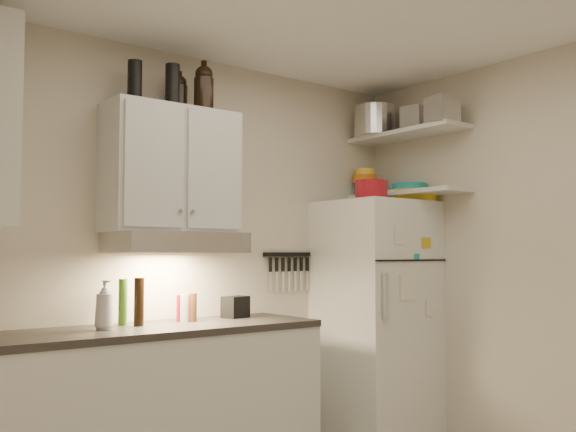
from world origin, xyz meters
TOP-DOWN VIEW (x-y plane):
  - back_wall at (0.00, 1.51)m, footprint 3.20×0.02m
  - right_wall at (1.61, 0.00)m, footprint 0.02×3.00m
  - base_cabinet at (-0.55, 1.20)m, footprint 2.10×0.60m
  - countertop at (-0.55, 1.20)m, footprint 2.10×0.62m
  - upper_cabinet at (-0.30, 1.33)m, footprint 0.80×0.33m
  - range_hood at (-0.30, 1.27)m, footprint 0.76×0.46m
  - fridge at (1.25, 1.16)m, footprint 0.70×0.68m
  - shelf_hi at (1.45, 1.02)m, footprint 0.30×0.95m
  - shelf_lo at (1.45, 1.02)m, footprint 0.30×0.95m
  - knife_strip at (0.70, 1.49)m, footprint 0.42×0.02m
  - dutch_oven at (1.08, 1.02)m, footprint 0.29×0.29m
  - book_stack at (1.48, 0.96)m, footprint 0.30×0.33m
  - spice_jar at (1.36, 1.10)m, footprint 0.07×0.07m
  - stock_pot at (1.38, 1.29)m, footprint 0.40×0.40m
  - tin_a at (1.48, 0.97)m, footprint 0.21×0.19m
  - tin_b at (1.37, 0.64)m, footprint 0.20×0.20m
  - bowl_teal at (1.42, 1.35)m, footprint 0.24×0.24m
  - bowl_orange at (1.38, 1.40)m, footprint 0.19×0.19m
  - bowl_yellow at (1.38, 1.40)m, footprint 0.15×0.15m
  - plates at (1.49, 1.04)m, footprint 0.33×0.33m
  - growler_a at (-0.22, 1.39)m, footprint 0.12×0.12m
  - growler_b at (-0.12, 1.26)m, footprint 0.15×0.15m
  - thermos_a at (-0.34, 1.26)m, footprint 0.09×0.09m
  - thermos_b at (-0.56, 1.30)m, footprint 0.11×0.11m
  - soap_bottle at (-0.75, 1.21)m, footprint 0.13×0.13m
  - pepper_mill at (-0.18, 1.29)m, footprint 0.06×0.06m
  - oil_bottle at (-0.59, 1.35)m, footprint 0.07×0.07m
  - vinegar_bottle at (-0.53, 1.25)m, footprint 0.07×0.07m
  - clear_bottle at (-0.22, 1.30)m, footprint 0.06×0.06m
  - red_jar at (-0.22, 1.32)m, footprint 0.09×0.09m
  - caddy at (0.15, 1.32)m, footprint 0.18×0.15m

SIDE VIEW (x-z plane):
  - base_cabinet at x=-0.55m, z-range 0.00..0.88m
  - fridge at x=1.25m, z-range 0.00..1.70m
  - countertop at x=-0.55m, z-range 0.88..0.92m
  - caddy at x=0.15m, z-range 0.92..1.06m
  - red_jar at x=-0.22m, z-range 0.92..1.08m
  - clear_bottle at x=-0.22m, z-range 0.92..1.08m
  - pepper_mill at x=-0.18m, z-range 0.92..1.09m
  - oil_bottle at x=-0.59m, z-range 0.92..1.18m
  - vinegar_bottle at x=-0.53m, z-range 0.92..1.19m
  - soap_bottle at x=-0.75m, z-range 0.92..1.21m
  - back_wall at x=0.00m, z-range 0.00..2.60m
  - right_wall at x=1.61m, z-range 0.00..2.60m
  - knife_strip at x=0.70m, z-range 1.31..1.33m
  - range_hood at x=-0.30m, z-range 1.33..1.45m
  - spice_jar at x=1.36m, z-range 1.70..1.79m
  - book_stack at x=1.48m, z-range 1.70..1.79m
  - shelf_lo at x=1.45m, z-range 1.75..1.77m
  - dutch_oven at x=1.08m, z-range 1.70..1.83m
  - plates at x=1.49m, z-range 1.77..1.84m
  - bowl_teal at x=1.42m, z-range 1.77..1.87m
  - upper_cabinet at x=-0.30m, z-range 1.45..2.20m
  - bowl_orange at x=1.38m, z-range 1.87..1.93m
  - bowl_yellow at x=1.38m, z-range 1.93..1.98m
  - shelf_hi at x=1.45m, z-range 2.19..2.22m
  - tin_b at x=1.37m, z-range 2.21..2.39m
  - tin_a at x=1.48m, z-range 2.21..2.39m
  - growler_a at x=-0.22m, z-range 2.20..2.44m
  - thermos_b at x=-0.56m, z-range 2.20..2.44m
  - thermos_a at x=-0.34m, z-range 2.20..2.45m
  - stock_pot at x=1.38m, z-range 2.21..2.44m
  - growler_b at x=-0.12m, z-range 2.20..2.49m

